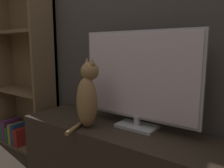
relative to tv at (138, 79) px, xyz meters
name	(u,v)px	position (x,y,z in m)	size (l,w,h in m)	color
wall_back	(136,20)	(-0.13, 0.19, 0.41)	(4.80, 0.05, 2.60)	#47423D
tv_stand	(115,162)	(-0.13, -0.08, -0.62)	(1.50, 0.45, 0.54)	#33281E
tv	(138,79)	(0.00, 0.00, 0.00)	(0.86, 0.17, 0.67)	#B7B7BC
cat	(88,97)	(-0.29, -0.19, -0.13)	(0.19, 0.31, 0.49)	#997547
bookshelf	(25,70)	(-1.40, 0.06, -0.03)	(0.78, 0.28, 1.88)	brown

